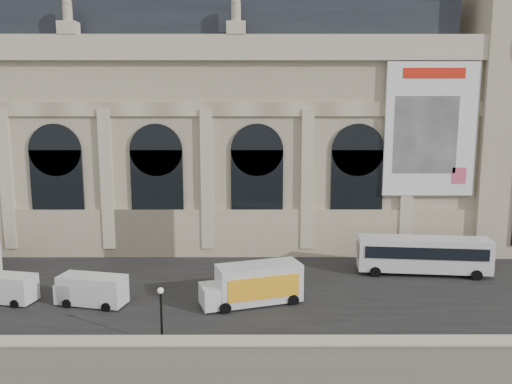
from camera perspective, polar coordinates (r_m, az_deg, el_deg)
quay at (r=65.26m, az=-5.24°, el=-6.64°), size 160.00×70.00×6.00m
street at (r=44.44m, az=-7.73°, el=-10.26°), size 160.00×24.00×0.06m
parapet at (r=32.01m, az=-11.03°, el=-17.22°), size 160.00×1.40×1.21m
museum at (r=59.57m, az=-11.63°, el=8.00°), size 69.00×18.70×29.10m
bus_right at (r=48.15m, az=18.56°, el=-6.75°), size 11.93×3.76×3.46m
van_b at (r=41.13m, az=-18.57°, el=-10.56°), size 5.60×3.08×2.36m
van_c at (r=44.38m, az=-27.14°, el=-9.73°), size 5.33×2.87×2.25m
box_truck at (r=39.11m, az=-0.29°, el=-10.52°), size 8.14×4.70×3.13m
lamp_right at (r=33.05m, az=-10.76°, el=-13.85°), size 0.39×0.39×3.87m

